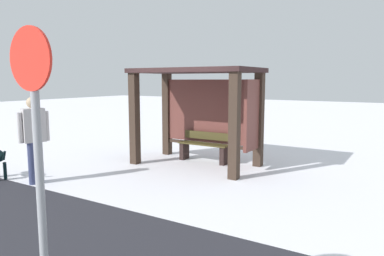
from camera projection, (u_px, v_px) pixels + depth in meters
The scene contains 5 objects.
ground_plane at pixel (196, 165), 9.03m from camera, with size 60.00×60.00×0.00m, color white.
bus_shelter at pixel (203, 97), 8.92m from camera, with size 3.06×1.70×2.39m.
bench_left_inside at pixel (204, 147), 9.34m from camera, with size 1.39×0.36×0.77m.
person_walking at pixel (34, 133), 7.29m from camera, with size 0.39×0.60×1.78m.
street_sign at pixel (38, 162), 2.54m from camera, with size 0.44×0.06×2.47m.
Camera 1 is at (4.57, -7.55, 2.11)m, focal length 33.67 mm.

